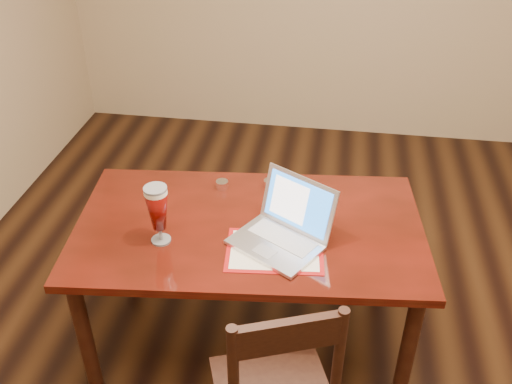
# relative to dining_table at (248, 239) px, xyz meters

# --- Properties ---
(ground) EXTENTS (5.00, 5.00, 0.00)m
(ground) POSITION_rel_dining_table_xyz_m (0.45, -0.12, -0.65)
(ground) COLOR black
(ground) RESTS_ON ground
(room_shell) EXTENTS (4.51, 5.01, 2.71)m
(room_shell) POSITION_rel_dining_table_xyz_m (0.45, -0.12, 1.11)
(room_shell) COLOR tan
(room_shell) RESTS_ON ground
(dining_table) EXTENTS (1.63, 1.03, 1.00)m
(dining_table) POSITION_rel_dining_table_xyz_m (0.00, 0.00, 0.00)
(dining_table) COLOR #52120B
(dining_table) RESTS_ON ground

